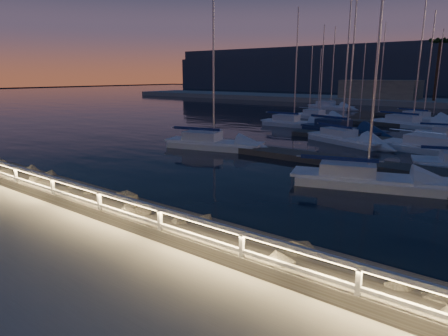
{
  "coord_description": "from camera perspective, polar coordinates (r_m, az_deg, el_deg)",
  "views": [
    {
      "loc": [
        6.41,
        -7.74,
        4.87
      ],
      "look_at": [
        -2.66,
        4.0,
        1.41
      ],
      "focal_mm": 32.0,
      "sensor_mm": 36.0,
      "label": 1
    }
  ],
  "objects": [
    {
      "name": "floating_docks",
      "position": [
        41.09,
        28.47,
        4.19
      ],
      "size": [
        22.0,
        36.0,
        0.4
      ],
      "color": "#574F48",
      "rests_on": "ground"
    },
    {
      "name": "distant_hills",
      "position": [
        144.28,
        26.89,
        11.72
      ],
      "size": [
        230.0,
        37.5,
        18.0
      ],
      "color": "#344051",
      "rests_on": "ground"
    },
    {
      "name": "harbor_water",
      "position": [
        39.91,
        28.07,
        3.19
      ],
      "size": [
        400.0,
        440.0,
        0.6
      ],
      "color": "black",
      "rests_on": "ground"
    },
    {
      "name": "riprap",
      "position": [
        11.12,
        11.09,
        -14.0
      ],
      "size": [
        31.74,
        3.4,
        1.52
      ],
      "color": "slate",
      "rests_on": "ground"
    },
    {
      "name": "sailboat_f",
      "position": [
        34.24,
        16.9,
        4.11
      ],
      "size": [
        7.56,
        4.75,
        12.55
      ],
      "rotation": [
        0.0,
        0.0,
        -0.4
      ],
      "color": "white",
      "rests_on": "ground"
    },
    {
      "name": "sailboat_n",
      "position": [
        54.02,
        26.42,
        6.44
      ],
      "size": [
        7.73,
        4.52,
        12.74
      ],
      "rotation": [
        0.0,
        0.0,
        -0.34
      ],
      "color": "white",
      "rests_on": "ground"
    },
    {
      "name": "palm_left",
      "position": [
        81.2,
        28.49,
        15.35
      ],
      "size": [
        3.0,
        3.0,
        11.2
      ],
      "color": "#432D1F",
      "rests_on": "ground"
    },
    {
      "name": "sailboat_j",
      "position": [
        39.83,
        16.28,
        5.41
      ],
      "size": [
        8.75,
        4.48,
        14.37
      ],
      "rotation": [
        0.0,
        0.0,
        -0.25
      ],
      "color": "navy",
      "rests_on": "ground"
    },
    {
      "name": "sailboat_k",
      "position": [
        47.32,
        25.11,
        5.83
      ],
      "size": [
        9.03,
        4.85,
        14.77
      ],
      "rotation": [
        0.0,
        0.0,
        -0.29
      ],
      "color": "white",
      "rests_on": "ground"
    },
    {
      "name": "sailboat_i",
      "position": [
        52.73,
        13.32,
        7.31
      ],
      "size": [
        6.95,
        3.09,
        11.52
      ],
      "rotation": [
        0.0,
        0.0,
        -0.17
      ],
      "color": "white",
      "rests_on": "ground"
    },
    {
      "name": "sailboat_c",
      "position": [
        32.25,
        28.73,
        2.56
      ],
      "size": [
        8.94,
        4.01,
        14.67
      ],
      "rotation": [
        0.0,
        0.0,
        -0.17
      ],
      "color": "white",
      "rests_on": "ground"
    },
    {
      "name": "sailboat_m",
      "position": [
        68.37,
        14.84,
        8.52
      ],
      "size": [
        7.85,
        3.38,
        13.03
      ],
      "rotation": [
        0.0,
        0.0,
        -0.15
      ],
      "color": "white",
      "rests_on": "ground"
    },
    {
      "name": "guard_rail",
      "position": [
        10.89,
        -2.09,
        -8.96
      ],
      "size": [
        44.11,
        0.12,
        1.06
      ],
      "color": "silver",
      "rests_on": "ground"
    },
    {
      "name": "sailboat_b",
      "position": [
        21.28,
        19.23,
        -1.31
      ],
      "size": [
        7.71,
        4.34,
        12.68
      ],
      "rotation": [
        0.0,
        0.0,
        0.32
      ],
      "color": "white",
      "rests_on": "ground"
    },
    {
      "name": "ground",
      "position": [
        11.17,
        -1.78,
        -12.72
      ],
      "size": [
        400.0,
        400.0,
        0.0
      ],
      "primitive_type": "plane",
      "color": "#A09D91",
      "rests_on": "ground"
    },
    {
      "name": "sailboat_e",
      "position": [
        44.37,
        9.72,
        6.46
      ],
      "size": [
        7.34,
        2.56,
        12.38
      ],
      "rotation": [
        0.0,
        0.0,
        0.05
      ],
      "color": "white",
      "rests_on": "ground"
    },
    {
      "name": "sailboat_a",
      "position": [
        30.49,
        -1.81,
        3.68
      ],
      "size": [
        7.83,
        4.02,
        12.92
      ],
      "rotation": [
        0.0,
        0.0,
        0.25
      ],
      "color": "white",
      "rests_on": "ground"
    }
  ]
}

